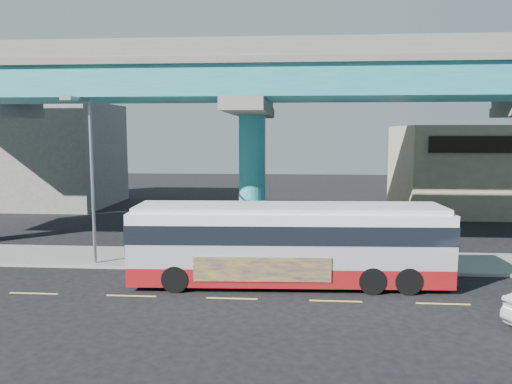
{
  "coord_description": "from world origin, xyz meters",
  "views": [
    {
      "loc": [
        2.38,
        -18.91,
        6.36
      ],
      "look_at": [
        0.61,
        4.0,
        3.67
      ],
      "focal_mm": 35.0,
      "sensor_mm": 36.0,
      "label": 1
    }
  ],
  "objects": [
    {
      "name": "ground",
      "position": [
        0.0,
        0.0,
        0.0
      ],
      "size": [
        120.0,
        120.0,
        0.0
      ],
      "primitive_type": "plane",
      "color": "black",
      "rests_on": "ground"
    },
    {
      "name": "sidewalk",
      "position": [
        0.0,
        5.5,
        0.07
      ],
      "size": [
        70.0,
        4.0,
        0.15
      ],
      "primitive_type": "cube",
      "color": "gray",
      "rests_on": "ground"
    },
    {
      "name": "lane_markings",
      "position": [
        -0.0,
        -0.3,
        0.01
      ],
      "size": [
        58.0,
        0.12,
        0.01
      ],
      "color": "#D8C64C",
      "rests_on": "ground"
    },
    {
      "name": "viaduct",
      "position": [
        -0.0,
        9.11,
        9.14
      ],
      "size": [
        52.0,
        12.4,
        11.7
      ],
      "color": "teal",
      "rests_on": "ground"
    },
    {
      "name": "building_beige",
      "position": [
        18.0,
        22.98,
        3.51
      ],
      "size": [
        14.0,
        10.23,
        7.0
      ],
      "color": "tan",
      "rests_on": "ground"
    },
    {
      "name": "building_concrete",
      "position": [
        -20.0,
        24.0,
        4.5
      ],
      "size": [
        12.0,
        10.0,
        9.0
      ],
      "primitive_type": "cube",
      "color": "gray",
      "rests_on": "ground"
    },
    {
      "name": "transit_bus",
      "position": [
        2.18,
        1.78,
        1.86
      ],
      "size": [
        13.35,
        3.46,
        3.4
      ],
      "rotation": [
        0.0,
        0.0,
        0.05
      ],
      "color": "maroon",
      "rests_on": "ground"
    },
    {
      "name": "street_lamp",
      "position": [
        -7.2,
        3.43,
        5.31
      ],
      "size": [
        0.5,
        2.58,
        7.97
      ],
      "color": "gray",
      "rests_on": "sidewalk"
    },
    {
      "name": "stop_sign",
      "position": [
        4.3,
        4.18,
        2.04
      ],
      "size": [
        0.77,
        0.24,
        2.62
      ],
      "rotation": [
        0.0,
        0.0,
        -0.12
      ],
      "color": "gray",
      "rests_on": "sidewalk"
    }
  ]
}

